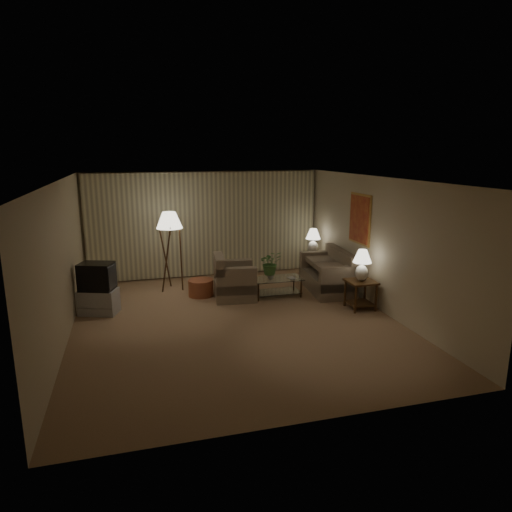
{
  "coord_description": "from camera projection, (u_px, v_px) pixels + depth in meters",
  "views": [
    {
      "loc": [
        -1.81,
        -8.07,
        3.21
      ],
      "look_at": [
        0.57,
        0.6,
        1.12
      ],
      "focal_mm": 32.0,
      "sensor_mm": 36.0,
      "label": 1
    }
  ],
  "objects": [
    {
      "name": "table_lamp_near",
      "position": [
        362.0,
        263.0,
        9.25
      ],
      "size": [
        0.38,
        0.38,
        0.65
      ],
      "color": "white",
      "rests_on": "side_table_near"
    },
    {
      "name": "room_shell",
      "position": [
        220.0,
        220.0,
        9.8
      ],
      "size": [
        6.04,
        7.02,
        2.72
      ],
      "color": "beige",
      "rests_on": "ground"
    },
    {
      "name": "coffee_table",
      "position": [
        277.0,
        284.0,
        10.22
      ],
      "size": [
        1.13,
        0.61,
        0.41
      ],
      "color": "silver",
      "rests_on": "ground"
    },
    {
      "name": "tv_cabinet",
      "position": [
        99.0,
        302.0,
        9.13
      ],
      "size": [
        1.01,
        0.91,
        0.5
      ],
      "primitive_type": "cube",
      "rotation": [
        0.0,
        0.0,
        -0.34
      ],
      "color": "#A8A8AB",
      "rests_on": "ground"
    },
    {
      "name": "floor_lamp",
      "position": [
        170.0,
        250.0,
        10.55
      ],
      "size": [
        0.6,
        0.6,
        1.84
      ],
      "color": "#35200E",
      "rests_on": "ground"
    },
    {
      "name": "ground",
      "position": [
        236.0,
        321.0,
        8.77
      ],
      "size": [
        7.0,
        7.0,
        0.0
      ],
      "primitive_type": "plane",
      "color": "#A5795B",
      "rests_on": "ground"
    },
    {
      "name": "crt_tv",
      "position": [
        97.0,
        276.0,
        9.01
      ],
      "size": [
        0.92,
        0.86,
        0.55
      ],
      "primitive_type": "cube",
      "rotation": [
        0.0,
        0.0,
        -0.34
      ],
      "color": "black",
      "rests_on": "tv_cabinet"
    },
    {
      "name": "table_lamp_far",
      "position": [
        313.0,
        239.0,
        11.69
      ],
      "size": [
        0.38,
        0.38,
        0.65
      ],
      "color": "white",
      "rests_on": "side_table_far"
    },
    {
      "name": "side_table_near",
      "position": [
        361.0,
        289.0,
        9.38
      ],
      "size": [
        0.56,
        0.56,
        0.6
      ],
      "color": "#35200E",
      "rests_on": "ground"
    },
    {
      "name": "flowers",
      "position": [
        271.0,
        261.0,
        10.06
      ],
      "size": [
        0.5,
        0.44,
        0.54
      ],
      "primitive_type": "imported",
      "rotation": [
        0.0,
        0.0,
        -0.04
      ],
      "color": "#487F38",
      "rests_on": "vase"
    },
    {
      "name": "sofa",
      "position": [
        327.0,
        275.0,
        10.62
      ],
      "size": [
        1.85,
        1.14,
        0.76
      ],
      "rotation": [
        0.0,
        0.0,
        -1.66
      ],
      "color": "gray",
      "rests_on": "ground"
    },
    {
      "name": "armchair",
      "position": [
        235.0,
        281.0,
        10.07
      ],
      "size": [
        1.12,
        1.09,
        0.77
      ],
      "rotation": [
        0.0,
        0.0,
        1.45
      ],
      "color": "gray",
      "rests_on": "ground"
    },
    {
      "name": "book",
      "position": [
        289.0,
        278.0,
        10.16
      ],
      "size": [
        0.18,
        0.23,
        0.02
      ],
      "primitive_type": "imported",
      "rotation": [
        0.0,
        0.0,
        0.15
      ],
      "color": "olive",
      "rests_on": "coffee_table"
    },
    {
      "name": "vase",
      "position": [
        270.0,
        276.0,
        10.13
      ],
      "size": [
        0.18,
        0.18,
        0.15
      ],
      "primitive_type": "imported",
      "rotation": [
        0.0,
        0.0,
        0.31
      ],
      "color": "white",
      "rests_on": "coffee_table"
    },
    {
      "name": "side_table_far",
      "position": [
        312.0,
        261.0,
        11.83
      ],
      "size": [
        0.45,
        0.38,
        0.6
      ],
      "color": "#35200E",
      "rests_on": "ground"
    },
    {
      "name": "ottoman",
      "position": [
        201.0,
        288.0,
        10.27
      ],
      "size": [
        0.6,
        0.6,
        0.37
      ],
      "primitive_type": "cylinder",
      "rotation": [
        0.0,
        0.0,
        0.07
      ],
      "color": "#A55F38",
      "rests_on": "ground"
    }
  ]
}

